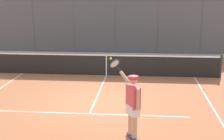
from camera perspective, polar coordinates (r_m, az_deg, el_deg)
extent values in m
plane|color=#A8603D|center=(11.51, -3.07, -5.69)|extent=(60.00, 60.00, 0.00)
cube|color=white|center=(10.51, -3.91, -7.57)|extent=(6.24, 0.05, 0.01)
cube|color=white|center=(11.08, 17.54, -7.08)|extent=(0.05, 9.03, 0.01)
cube|color=white|center=(12.84, -2.17, -3.62)|extent=(0.05, 4.97, 0.01)
cylinder|color=#565B60|center=(20.15, 15.22, 6.99)|extent=(0.07, 0.07, 3.34)
cylinder|color=#565B60|center=(19.87, 7.96, 7.25)|extent=(0.07, 0.07, 3.34)
cylinder|color=#565B60|center=(19.92, 0.60, 7.39)|extent=(0.07, 0.07, 3.34)
cylinder|color=#565B60|center=(20.28, -6.61, 7.41)|extent=(0.07, 0.07, 3.34)
cylinder|color=#565B60|center=(20.94, -13.46, 7.32)|extent=(0.07, 0.07, 3.34)
cylinder|color=#565B60|center=(19.81, 0.62, 12.09)|extent=(15.19, 0.05, 0.05)
cube|color=#565B60|center=(19.92, 0.60, 7.39)|extent=(15.19, 0.02, 3.34)
cube|color=#2D6B33|center=(20.57, 0.75, 7.32)|extent=(18.19, 0.90, 3.16)
cube|color=silver|center=(19.97, 0.55, 2.77)|extent=(16.19, 0.18, 0.15)
cylinder|color=#2D2D2D|center=(15.41, 18.34, 0.64)|extent=(0.09, 0.09, 1.07)
cube|color=black|center=(15.11, -0.98, 0.77)|extent=(10.18, 0.02, 0.91)
cube|color=white|center=(15.01, -0.98, 2.55)|extent=(10.18, 0.04, 0.05)
cube|color=white|center=(15.11, -0.98, 0.77)|extent=(0.05, 0.04, 0.91)
cube|color=navy|center=(8.71, 3.93, -11.88)|extent=(0.21, 0.28, 0.09)
cylinder|color=tan|center=(8.53, 3.98, -9.20)|extent=(0.13, 0.13, 0.79)
cube|color=navy|center=(8.93, 3.22, -11.20)|extent=(0.21, 0.28, 0.09)
cylinder|color=tan|center=(8.76, 3.26, -8.58)|extent=(0.13, 0.13, 0.79)
cube|color=white|center=(8.53, 3.64, -6.92)|extent=(0.38, 0.47, 0.26)
cube|color=#DB4C56|center=(8.41, 3.68, -4.58)|extent=(0.40, 0.53, 0.57)
cylinder|color=tan|center=(8.14, 4.53, -5.03)|extent=(0.08, 0.08, 0.53)
cylinder|color=tan|center=(8.68, 2.21, -1.24)|extent=(0.32, 0.34, 0.30)
sphere|color=tan|center=(8.29, 3.73, -1.71)|extent=(0.22, 0.22, 0.22)
cylinder|color=red|center=(8.27, 3.73, -1.31)|extent=(0.34, 0.34, 0.08)
cube|color=red|center=(8.39, 3.40, -1.33)|extent=(0.25, 0.26, 0.02)
cylinder|color=black|center=(8.83, 1.21, 0.10)|extent=(0.14, 0.15, 0.13)
torus|color=#28569E|center=(8.95, 0.46, 1.09)|extent=(0.34, 0.33, 0.26)
cylinder|color=silver|center=(8.95, 0.46, 1.09)|extent=(0.28, 0.27, 0.21)
sphere|color=#D6E042|center=(9.06, -0.23, 2.02)|extent=(0.07, 0.07, 0.07)
sphere|color=#CCDB33|center=(13.40, 15.57, -3.25)|extent=(0.07, 0.07, 0.07)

